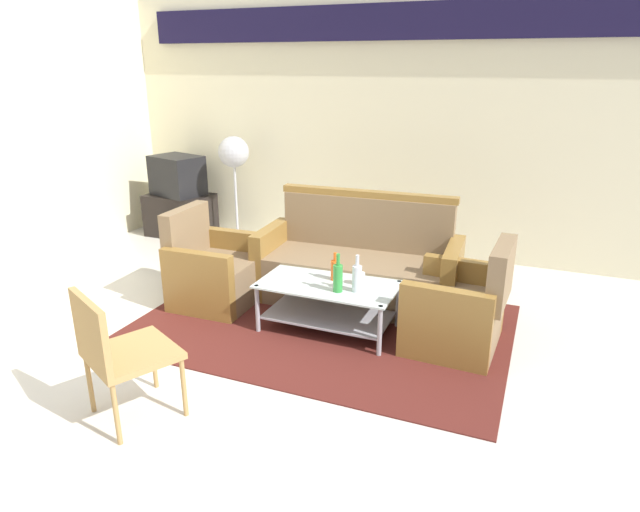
{
  "coord_description": "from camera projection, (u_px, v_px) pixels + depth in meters",
  "views": [
    {
      "loc": [
        1.7,
        -3.0,
        2.08
      ],
      "look_at": [
        0.15,
        0.75,
        0.65
      ],
      "focal_mm": 31.03,
      "sensor_mm": 36.0,
      "label": 1
    }
  ],
  "objects": [
    {
      "name": "couch",
      "position": [
        358.0,
        268.0,
        5.01
      ],
      "size": [
        1.83,
        0.82,
        0.96
      ],
      "rotation": [
        0.0,
        0.0,
        3.19
      ],
      "color": "#7F6647",
      "rests_on": "rug"
    },
    {
      "name": "wicker_chair",
      "position": [
        116.0,
        348.0,
        3.24
      ],
      "size": [
        0.64,
        0.64,
        0.84
      ],
      "rotation": [
        0.0,
        0.0,
        -0.47
      ],
      "color": "#AD844C",
      "rests_on": "ground"
    },
    {
      "name": "bottle_orange",
      "position": [
        335.0,
        270.0,
        4.45
      ],
      "size": [
        0.07,
        0.07,
        0.23
      ],
      "color": "#D85919",
      "rests_on": "coffee_table"
    },
    {
      "name": "ground_plane",
      "position": [
        260.0,
        372.0,
        3.92
      ],
      "size": [
        14.0,
        14.0,
        0.0
      ],
      "primitive_type": "plane",
      "color": "beige"
    },
    {
      "name": "bottle_green",
      "position": [
        338.0,
        277.0,
        4.21
      ],
      "size": [
        0.07,
        0.07,
        0.31
      ],
      "color": "#2D8C38",
      "rests_on": "coffee_table"
    },
    {
      "name": "rug",
      "position": [
        323.0,
        325.0,
        4.61
      ],
      "size": [
        3.0,
        2.03,
        0.01
      ],
      "primitive_type": "cube",
      "color": "#511E19",
      "rests_on": "ground"
    },
    {
      "name": "armchair_left",
      "position": [
        215.0,
        272.0,
        4.98
      ],
      "size": [
        0.72,
        0.78,
        0.85
      ],
      "rotation": [
        0.0,
        0.0,
        -1.55
      ],
      "color": "#7F6647",
      "rests_on": "rug"
    },
    {
      "name": "armchair_right",
      "position": [
        459.0,
        311.0,
        4.2
      ],
      "size": [
        0.73,
        0.79,
        0.85
      ],
      "rotation": [
        0.0,
        0.0,
        1.53
      ],
      "color": "#7F6647",
      "rests_on": "rug"
    },
    {
      "name": "cup",
      "position": [
        360.0,
        279.0,
        4.37
      ],
      "size": [
        0.08,
        0.08,
        0.1
      ],
      "primitive_type": "cylinder",
      "color": "silver",
      "rests_on": "coffee_table"
    },
    {
      "name": "tv_stand",
      "position": [
        181.0,
        215.0,
        6.95
      ],
      "size": [
        0.8,
        0.5,
        0.52
      ],
      "primitive_type": "cube",
      "color": "black",
      "rests_on": "ground"
    },
    {
      "name": "coffee_table",
      "position": [
        328.0,
        299.0,
        4.45
      ],
      "size": [
        1.1,
        0.6,
        0.4
      ],
      "color": "silver",
      "rests_on": "rug"
    },
    {
      "name": "pedestal_fan",
      "position": [
        234.0,
        158.0,
        6.46
      ],
      "size": [
        0.36,
        0.36,
        1.27
      ],
      "color": "#2D2D33",
      "rests_on": "ground"
    },
    {
      "name": "television",
      "position": [
        178.0,
        175.0,
        6.79
      ],
      "size": [
        0.7,
        0.59,
        0.48
      ],
      "rotation": [
        0.0,
        0.0,
        2.86
      ],
      "color": "black",
      "rests_on": "tv_stand"
    },
    {
      "name": "bottle_clear",
      "position": [
        357.0,
        278.0,
        4.22
      ],
      "size": [
        0.07,
        0.07,
        0.29
      ],
      "color": "silver",
      "rests_on": "coffee_table"
    },
    {
      "name": "wall_back",
      "position": [
        387.0,
        120.0,
        6.09
      ],
      "size": [
        6.52,
        0.19,
        2.8
      ],
      "color": "beige",
      "rests_on": "ground"
    }
  ]
}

